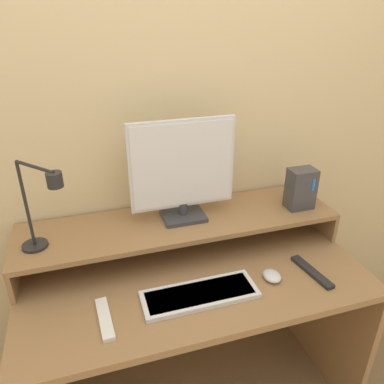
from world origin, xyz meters
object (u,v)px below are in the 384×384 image
object	(u,v)px
monitor	(183,170)
remote_control	(105,319)
mouse	(272,276)
remote_secondary	(312,272)
keyboard	(200,294)
router_dock	(301,189)
desk_lamp	(41,207)

from	to	relation	value
monitor	remote_control	xyz separation A→B (m)	(-0.39, -0.36, -0.36)
mouse	remote_secondary	size ratio (longest dim) A/B	0.38
keyboard	remote_control	bearing A→B (deg)	-177.30
monitor	remote_control	world-z (taller)	monitor
router_dock	mouse	distance (m)	0.44
mouse	router_dock	bearing A→B (deg)	45.56
desk_lamp	remote_secondary	xyz separation A→B (m)	(0.99, -0.24, -0.33)
router_dock	mouse	bearing A→B (deg)	-134.44
monitor	remote_secondary	xyz separation A→B (m)	(0.44, -0.35, -0.36)
mouse	monitor	bearing A→B (deg)	128.46
router_dock	desk_lamp	bearing A→B (deg)	-177.60
keyboard	desk_lamp	bearing A→B (deg)	155.44
router_dock	mouse	xyz separation A→B (m)	(-0.26, -0.27, -0.22)
desk_lamp	keyboard	size ratio (longest dim) A/B	0.82
monitor	remote_control	size ratio (longest dim) A/B	2.20
desk_lamp	remote_control	bearing A→B (deg)	-57.14
desk_lamp	keyboard	bearing A→B (deg)	-24.56
monitor	mouse	bearing A→B (deg)	-51.54
mouse	remote_control	bearing A→B (deg)	-177.68
router_dock	remote_control	world-z (taller)	router_dock
mouse	remote_secondary	distance (m)	0.17
router_dock	mouse	world-z (taller)	router_dock
router_dock	monitor	bearing A→B (deg)	172.66
keyboard	remote_secondary	size ratio (longest dim) A/B	1.96
monitor	router_dock	distance (m)	0.55
keyboard	remote_secondary	bearing A→B (deg)	-0.82
remote_control	remote_secondary	bearing A→B (deg)	0.67
mouse	remote_control	distance (m)	0.65
monitor	keyboard	xyz separation A→B (m)	(-0.04, -0.35, -0.36)
desk_lamp	monitor	bearing A→B (deg)	11.72
desk_lamp	mouse	xyz separation A→B (m)	(0.82, -0.22, -0.32)
mouse	remote_secondary	bearing A→B (deg)	-5.62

